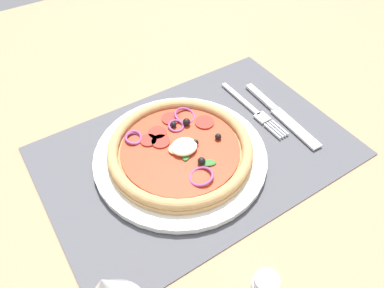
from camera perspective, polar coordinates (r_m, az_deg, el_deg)
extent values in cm
cube|color=#9E7A56|center=(64.35, 0.74, -1.90)|extent=(190.00, 140.00, 2.40)
cube|color=#4C4C51|center=(63.30, 0.75, -1.07)|extent=(51.33, 34.81, 0.40)
cylinder|color=silver|center=(61.57, -1.81, -1.84)|extent=(28.83, 28.83, 1.11)
cylinder|color=tan|center=(60.78, -1.83, -1.19)|extent=(23.95, 23.95, 1.00)
torus|color=tan|center=(60.14, -1.85, -0.64)|extent=(23.84, 23.84, 1.80)
cylinder|color=#B7381E|center=(60.30, -1.85, -0.78)|extent=(19.64, 19.64, 0.30)
ellipsoid|color=beige|center=(59.44, -1.59, -0.86)|extent=(2.78, 2.50, 0.83)
ellipsoid|color=beige|center=(59.69, -2.53, -0.68)|extent=(2.57, 2.31, 0.77)
ellipsoid|color=beige|center=(59.54, -1.22, -0.41)|extent=(4.40, 3.96, 1.32)
sphere|color=black|center=(63.41, -2.87, 3.04)|extent=(1.03, 1.03, 1.03)
sphere|color=black|center=(63.58, -0.85, 3.43)|extent=(1.32, 1.32, 1.32)
sphere|color=black|center=(60.30, 0.53, 0.22)|extent=(1.08, 1.08, 1.08)
sphere|color=black|center=(57.54, 1.49, -2.66)|extent=(1.26, 1.26, 1.26)
sphere|color=black|center=(61.38, 4.07, 1.15)|extent=(1.10, 1.10, 1.10)
torus|color=#8E3D75|center=(56.11, 1.44, -5.04)|extent=(4.06, 3.96, 1.69)
torus|color=#8E3D75|center=(63.52, -2.48, 2.82)|extent=(2.89, 2.92, 0.84)
torus|color=#8E3D75|center=(62.13, -9.03, 0.87)|extent=(3.06, 3.02, 1.24)
torus|color=#8E3D75|center=(62.27, -9.08, 0.99)|extent=(3.04, 3.02, 1.09)
torus|color=#8E3D75|center=(65.41, -1.10, 4.45)|extent=(4.04, 3.93, 1.74)
cylinder|color=#A3281E|center=(64.28, 1.95, 3.37)|extent=(3.33, 3.33, 0.30)
cylinder|color=#A3281E|center=(62.69, -5.38, 1.74)|extent=(3.13, 3.13, 0.30)
cylinder|color=#A3281E|center=(61.22, -4.88, 0.39)|extent=(3.10, 3.10, 0.30)
cylinder|color=#A3281E|center=(61.62, -6.77, 0.58)|extent=(2.81, 2.81, 0.30)
cylinder|color=#A3281E|center=(65.06, -3.32, 3.96)|extent=(3.22, 3.22, 0.30)
ellipsoid|color=#2D6B28|center=(59.06, -0.92, -1.58)|extent=(2.85, 3.06, 0.30)
ellipsoid|color=#2D6B28|center=(57.90, 2.41, -2.94)|extent=(3.13, 2.59, 0.30)
cube|color=silver|center=(73.26, 7.52, 6.97)|extent=(0.99, 11.17, 0.44)
cube|color=silver|center=(69.64, 11.02, 3.88)|extent=(2.22, 2.54, 0.44)
cube|color=silver|center=(67.51, 12.34, 1.92)|extent=(0.36, 4.32, 0.44)
cube|color=silver|center=(67.85, 12.71, 2.12)|extent=(0.36, 4.32, 0.44)
cube|color=silver|center=(68.19, 13.08, 2.31)|extent=(0.36, 4.32, 0.44)
cube|color=silver|center=(68.53, 13.44, 2.50)|extent=(0.36, 4.32, 0.44)
cube|color=silver|center=(74.22, 10.67, 7.20)|extent=(1.64, 8.45, 0.62)
cube|color=silver|center=(69.20, 15.72, 2.44)|extent=(2.47, 11.67, 0.44)
cylinder|color=#ADADB2|center=(45.38, 11.49, -20.14)|extent=(2.88, 2.88, 1.20)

